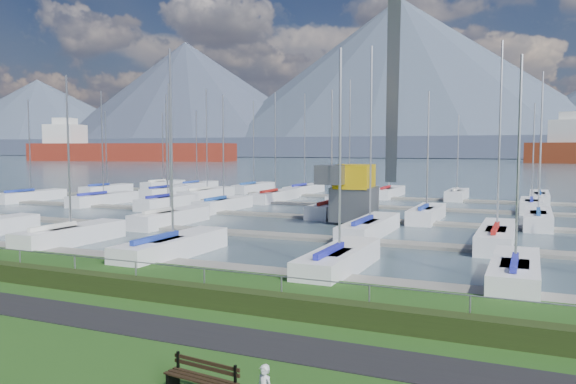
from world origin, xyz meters
The scene contains 11 objects.
path centered at (0.00, -3.00, 0.01)m, with size 160.00×2.00×0.04m, color black.
water centered at (0.00, 260.00, -0.40)m, with size 800.00×540.00×0.20m, color #3F525C.
hedge centered at (0.00, -0.40, 0.35)m, with size 80.00×0.70×0.70m, color black.
fence centered at (0.00, 0.00, 1.20)m, with size 0.04×0.04×80.00m, color #919499.
foothill centered at (0.00, 330.00, 6.00)m, with size 900.00×80.00×12.00m, color #475069.
mountains centered at (7.35, 404.62, 46.68)m, with size 1190.00×360.00×115.00m.
docks centered at (0.00, 26.00, -0.22)m, with size 90.00×41.60×0.25m.
bench_right centered at (6.05, -6.57, 0.42)m, with size 1.84×0.63×0.85m.
crane centered at (0.56, 25.69, 5.33)m, with size 5.91×13.23×22.35m.
cargo_ship_west centered at (-155.59, 183.46, 3.61)m, with size 94.14×36.89×21.50m.
sailboat_fleet centered at (-2.37, 29.82, 5.42)m, with size 76.19×49.78×13.11m.
Camera 1 is at (12.54, -16.72, 5.46)m, focal length 35.00 mm.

